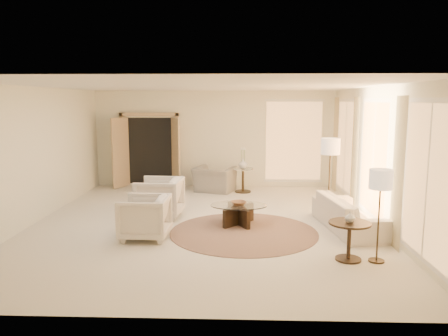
{
  "coord_description": "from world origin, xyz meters",
  "views": [
    {
      "loc": [
        0.73,
        -8.74,
        2.52
      ],
      "look_at": [
        0.4,
        0.4,
        1.1
      ],
      "focal_mm": 35.0,
      "sensor_mm": 36.0,
      "label": 1
    }
  ],
  "objects_px": {
    "armchair_left": "(159,196)",
    "coffee_table": "(239,212)",
    "armchair_right": "(145,215)",
    "floor_lamp_far": "(381,184)",
    "bowl": "(239,203)",
    "accent_chair": "(215,175)",
    "end_table": "(349,234)",
    "sofa": "(349,213)",
    "side_vase": "(243,164)",
    "floor_lamp_near": "(330,150)",
    "end_vase": "(350,217)",
    "side_table": "(243,178)"
  },
  "relations": [
    {
      "from": "armchair_left",
      "to": "coffee_table",
      "type": "relative_size",
      "value": 0.74
    },
    {
      "from": "armchair_right",
      "to": "floor_lamp_far",
      "type": "distance_m",
      "value": 4.13
    },
    {
      "from": "coffee_table",
      "to": "bowl",
      "type": "relative_size",
      "value": 4.21
    },
    {
      "from": "armchair_left",
      "to": "accent_chair",
      "type": "relative_size",
      "value": 0.9
    },
    {
      "from": "coffee_table",
      "to": "end_table",
      "type": "xyz_separation_m",
      "value": [
        1.76,
        -1.93,
        0.16
      ]
    },
    {
      "from": "sofa",
      "to": "side_vase",
      "type": "height_order",
      "value": "side_vase"
    },
    {
      "from": "floor_lamp_far",
      "to": "sofa",
      "type": "bearing_deg",
      "value": 90.0
    },
    {
      "from": "accent_chair",
      "to": "floor_lamp_far",
      "type": "distance_m",
      "value": 6.06
    },
    {
      "from": "sofa",
      "to": "floor_lamp_near",
      "type": "relative_size",
      "value": 1.26
    },
    {
      "from": "end_table",
      "to": "end_vase",
      "type": "height_order",
      "value": "end_vase"
    },
    {
      "from": "bowl",
      "to": "floor_lamp_near",
      "type": "bearing_deg",
      "value": 24.29
    },
    {
      "from": "end_table",
      "to": "floor_lamp_far",
      "type": "distance_m",
      "value": 0.94
    },
    {
      "from": "end_vase",
      "to": "accent_chair",
      "type": "bearing_deg",
      "value": 114.98
    },
    {
      "from": "sofa",
      "to": "accent_chair",
      "type": "bearing_deg",
      "value": 31.26
    },
    {
      "from": "end_table",
      "to": "accent_chair",
      "type": "bearing_deg",
      "value": 114.98
    },
    {
      "from": "accent_chair",
      "to": "bowl",
      "type": "relative_size",
      "value": 3.46
    },
    {
      "from": "side_table",
      "to": "bowl",
      "type": "bearing_deg",
      "value": -91.95
    },
    {
      "from": "armchair_left",
      "to": "side_vase",
      "type": "bearing_deg",
      "value": 149.29
    },
    {
      "from": "sofa",
      "to": "end_table",
      "type": "height_order",
      "value": "sofa"
    },
    {
      "from": "armchair_left",
      "to": "side_vase",
      "type": "height_order",
      "value": "armchair_left"
    },
    {
      "from": "armchair_right",
      "to": "end_vase",
      "type": "bearing_deg",
      "value": 75.64
    },
    {
      "from": "accent_chair",
      "to": "end_table",
      "type": "bearing_deg",
      "value": 133.04
    },
    {
      "from": "armchair_right",
      "to": "end_vase",
      "type": "height_order",
      "value": "armchair_right"
    },
    {
      "from": "accent_chair",
      "to": "floor_lamp_far",
      "type": "height_order",
      "value": "floor_lamp_far"
    },
    {
      "from": "side_table",
      "to": "end_vase",
      "type": "bearing_deg",
      "value": -72.32
    },
    {
      "from": "accent_chair",
      "to": "side_table",
      "type": "bearing_deg",
      "value": -166.87
    },
    {
      "from": "end_vase",
      "to": "side_vase",
      "type": "relative_size",
      "value": 0.65
    },
    {
      "from": "accent_chair",
      "to": "bowl",
      "type": "distance_m",
      "value": 3.37
    },
    {
      "from": "accent_chair",
      "to": "end_table",
      "type": "distance_m",
      "value": 5.77
    },
    {
      "from": "armchair_right",
      "to": "floor_lamp_far",
      "type": "height_order",
      "value": "floor_lamp_far"
    },
    {
      "from": "coffee_table",
      "to": "end_vase",
      "type": "bearing_deg",
      "value": -47.67
    },
    {
      "from": "side_table",
      "to": "armchair_left",
      "type": "bearing_deg",
      "value": -124.34
    },
    {
      "from": "floor_lamp_near",
      "to": "armchair_right",
      "type": "bearing_deg",
      "value": -153.78
    },
    {
      "from": "accent_chair",
      "to": "side_table",
      "type": "height_order",
      "value": "accent_chair"
    },
    {
      "from": "end_vase",
      "to": "sofa",
      "type": "bearing_deg",
      "value": 76.1
    },
    {
      "from": "armchair_left",
      "to": "floor_lamp_near",
      "type": "height_order",
      "value": "floor_lamp_near"
    },
    {
      "from": "bowl",
      "to": "floor_lamp_far",
      "type": "bearing_deg",
      "value": -42.2
    },
    {
      "from": "floor_lamp_far",
      "to": "end_vase",
      "type": "distance_m",
      "value": 0.7
    },
    {
      "from": "armchair_left",
      "to": "coffee_table",
      "type": "xyz_separation_m",
      "value": [
        1.72,
        -0.55,
        -0.21
      ]
    },
    {
      "from": "coffee_table",
      "to": "bowl",
      "type": "height_order",
      "value": "bowl"
    },
    {
      "from": "coffee_table",
      "to": "end_vase",
      "type": "height_order",
      "value": "end_vase"
    },
    {
      "from": "end_table",
      "to": "bowl",
      "type": "distance_m",
      "value": 2.61
    },
    {
      "from": "accent_chair",
      "to": "side_table",
      "type": "relative_size",
      "value": 1.56
    },
    {
      "from": "armchair_left",
      "to": "side_table",
      "type": "bearing_deg",
      "value": 149.29
    },
    {
      "from": "end_vase",
      "to": "coffee_table",
      "type": "bearing_deg",
      "value": 132.33
    },
    {
      "from": "floor_lamp_far",
      "to": "bowl",
      "type": "height_order",
      "value": "floor_lamp_far"
    },
    {
      "from": "floor_lamp_far",
      "to": "bowl",
      "type": "distance_m",
      "value": 3.05
    },
    {
      "from": "side_table",
      "to": "bowl",
      "type": "xyz_separation_m",
      "value": [
        -0.11,
        -3.23,
        0.05
      ]
    },
    {
      "from": "side_table",
      "to": "floor_lamp_far",
      "type": "relative_size",
      "value": 0.46
    },
    {
      "from": "side_vase",
      "to": "end_table",
      "type": "bearing_deg",
      "value": -72.32
    }
  ]
}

